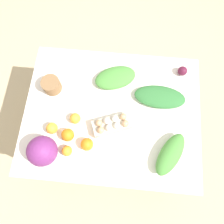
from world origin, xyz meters
TOP-DOWN VIEW (x-y plane):
  - ground_plane at (0.00, 0.00)m, footprint 8.00×8.00m
  - dining_table at (0.00, 0.00)m, footprint 1.17×0.93m
  - cabbage_purple at (0.38, 0.30)m, footprint 0.18×0.18m
  - egg_carton at (-0.01, 0.09)m, footprint 0.27×0.18m
  - paper_bag at (0.42, -0.14)m, footprint 0.12×0.12m
  - greens_bunch_scallion at (-0.31, -0.13)m, footprint 0.35×0.18m
  - greens_bunch_chard at (-0.38, 0.24)m, footprint 0.24×0.31m
  - greens_bunch_beet_tops at (-0.00, -0.25)m, footprint 0.33×0.26m
  - beet_root at (-0.46, -0.34)m, footprint 0.06×0.06m
  - orange_0 at (0.26, 0.18)m, footprint 0.08×0.08m
  - orange_1 at (0.23, 0.07)m, footprint 0.07×0.07m
  - orange_2 at (0.25, 0.28)m, footprint 0.07×0.07m
  - orange_3 at (0.37, 0.15)m, footprint 0.07×0.07m
  - orange_4 at (0.13, 0.23)m, footprint 0.08×0.08m

SIDE VIEW (x-z plane):
  - ground_plane at x=0.00m, z-range 0.00..0.00m
  - dining_table at x=0.00m, z-range 0.26..0.97m
  - greens_bunch_scallion at x=-0.31m, z-range 0.71..0.77m
  - beet_root at x=-0.46m, z-range 0.71..0.77m
  - orange_2 at x=0.25m, z-range 0.71..0.77m
  - greens_bunch_beet_tops at x=0.00m, z-range 0.71..0.78m
  - orange_1 at x=0.23m, z-range 0.71..0.78m
  - orange_3 at x=0.37m, z-range 0.71..0.78m
  - orange_4 at x=0.13m, z-range 0.71..0.79m
  - orange_0 at x=0.26m, z-range 0.71..0.79m
  - egg_carton at x=-0.01m, z-range 0.70..0.80m
  - greens_bunch_chard at x=-0.38m, z-range 0.71..0.80m
  - paper_bag at x=0.42m, z-range 0.71..0.80m
  - cabbage_purple at x=0.38m, z-range 0.71..0.89m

